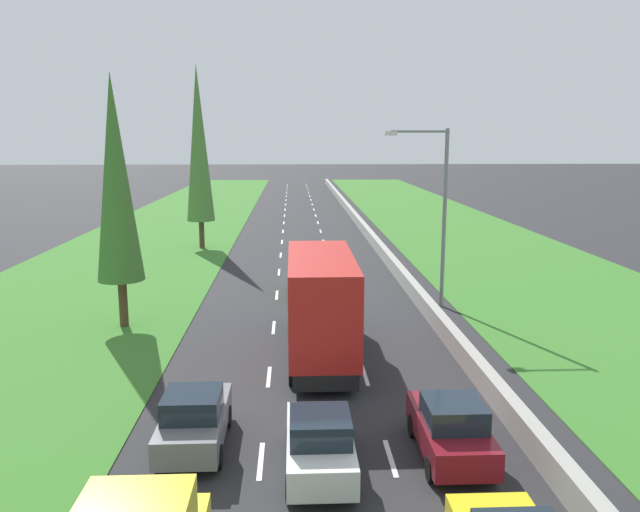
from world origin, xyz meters
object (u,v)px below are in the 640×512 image
(white_hatchback_centre_lane, at_px, (320,443))
(red_box_truck_centre_lane, at_px, (320,302))
(yellow_sedan_centre_lane, at_px, (306,281))
(poplar_tree_third, at_px, (199,144))
(street_light_mast, at_px, (438,205))
(maroon_hatchback_right_lane, at_px, (451,429))
(poplar_tree_second, at_px, (116,179))
(grey_hatchback_left_lane, at_px, (194,419))

(white_hatchback_centre_lane, height_order, red_box_truck_centre_lane, red_box_truck_centre_lane)
(red_box_truck_centre_lane, distance_m, yellow_sedan_centre_lane, 9.59)
(poplar_tree_third, bearing_deg, white_hatchback_centre_lane, -77.09)
(red_box_truck_centre_lane, bearing_deg, white_hatchback_centre_lane, -92.55)
(poplar_tree_third, distance_m, street_light_mast, 23.18)
(red_box_truck_centre_lane, relative_size, street_light_mast, 1.04)
(white_hatchback_centre_lane, height_order, street_light_mast, street_light_mast)
(maroon_hatchback_right_lane, relative_size, poplar_tree_second, 0.34)
(maroon_hatchback_right_lane, xyz_separation_m, poplar_tree_third, (-11.34, 33.32, 7.24))
(white_hatchback_centre_lane, xyz_separation_m, street_light_mast, (6.63, 16.05, 4.40))
(maroon_hatchback_right_lane, xyz_separation_m, yellow_sedan_centre_lane, (-3.52, 17.81, -0.02))
(red_box_truck_centre_lane, bearing_deg, grey_hatchback_left_lane, -117.10)
(white_hatchback_centre_lane, xyz_separation_m, grey_hatchback_left_lane, (-3.42, 1.52, 0.00))
(grey_hatchback_left_lane, relative_size, yellow_sedan_centre_lane, 0.87)
(red_box_truck_centre_lane, xyz_separation_m, maroon_hatchback_right_lane, (3.15, -8.33, -1.35))
(white_hatchback_centre_lane, distance_m, street_light_mast, 17.91)
(maroon_hatchback_right_lane, distance_m, street_light_mast, 16.31)
(red_box_truck_centre_lane, bearing_deg, yellow_sedan_centre_lane, 92.22)
(red_box_truck_centre_lane, distance_m, poplar_tree_third, 26.95)
(grey_hatchback_left_lane, xyz_separation_m, street_light_mast, (10.05, 14.53, 4.40))
(white_hatchback_centre_lane, height_order, poplar_tree_third, poplar_tree_third)
(poplar_tree_second, relative_size, poplar_tree_third, 0.81)
(poplar_tree_third, bearing_deg, yellow_sedan_centre_lane, -63.24)
(poplar_tree_third, relative_size, street_light_mast, 1.56)
(yellow_sedan_centre_lane, distance_m, poplar_tree_second, 11.59)
(red_box_truck_centre_lane, height_order, yellow_sedan_centre_lane, red_box_truck_centre_lane)
(white_hatchback_centre_lane, relative_size, poplar_tree_third, 0.28)
(maroon_hatchback_right_lane, height_order, poplar_tree_third, poplar_tree_third)
(grey_hatchback_left_lane, height_order, street_light_mast, street_light_mast)
(poplar_tree_third, bearing_deg, street_light_mast, -51.19)
(street_light_mast, bearing_deg, grey_hatchback_left_lane, -124.67)
(red_box_truck_centre_lane, relative_size, poplar_tree_second, 0.83)
(yellow_sedan_centre_lane, xyz_separation_m, street_light_mast, (6.60, -2.41, 4.42))
(grey_hatchback_left_lane, bearing_deg, yellow_sedan_centre_lane, 78.49)
(poplar_tree_second, distance_m, poplar_tree_third, 20.84)
(red_box_truck_centre_lane, xyz_separation_m, yellow_sedan_centre_lane, (-0.37, 9.48, -1.37))
(white_hatchback_centre_lane, relative_size, grey_hatchback_left_lane, 1.00)
(grey_hatchback_left_lane, bearing_deg, poplar_tree_second, 113.20)
(red_box_truck_centre_lane, bearing_deg, poplar_tree_second, 154.52)
(yellow_sedan_centre_lane, height_order, poplar_tree_third, poplar_tree_third)
(poplar_tree_third, bearing_deg, poplar_tree_second, -91.74)
(yellow_sedan_centre_lane, bearing_deg, poplar_tree_third, 116.76)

